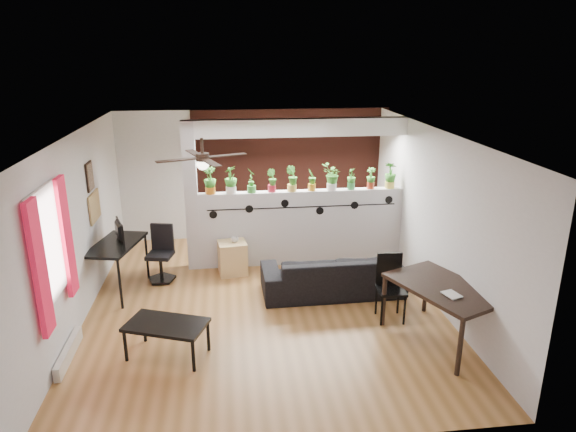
{
  "coord_description": "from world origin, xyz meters",
  "views": [
    {
      "loc": [
        -0.48,
        -7.06,
        3.7
      ],
      "look_at": [
        0.45,
        0.6,
        1.19
      ],
      "focal_mm": 32.0,
      "sensor_mm": 36.0,
      "label": 1
    }
  ],
  "objects": [
    {
      "name": "potted_plant_7",
      "position": [
        1.68,
        1.5,
        1.55
      ],
      "size": [
        0.22,
        0.24,
        0.38
      ],
      "color": "#328A41",
      "rests_on": "partition_wall"
    },
    {
      "name": "potted_plant_1",
      "position": [
        -0.43,
        1.5,
        1.6
      ],
      "size": [
        0.31,
        0.32,
        0.47
      ],
      "color": "white",
      "rests_on": "partition_wall"
    },
    {
      "name": "corkboard",
      "position": [
        -2.58,
        0.95,
        1.35
      ],
      "size": [
        0.03,
        0.6,
        0.45
      ],
      "primitive_type": "cube",
      "color": "#A3814F",
      "rests_on": "room_shell"
    },
    {
      "name": "potted_plant_5",
      "position": [
        0.98,
        1.5,
        1.56
      ],
      "size": [
        0.23,
        0.24,
        0.39
      ],
      "color": "orange",
      "rests_on": "partition_wall"
    },
    {
      "name": "framed_art",
      "position": [
        -2.58,
        0.9,
        1.85
      ],
      "size": [
        0.03,
        0.34,
        0.44
      ],
      "color": "#8C7259",
      "rests_on": "room_shell"
    },
    {
      "name": "office_chair",
      "position": [
        -1.63,
        1.04,
        0.41
      ],
      "size": [
        0.49,
        0.49,
        0.93
      ],
      "color": "black",
      "rests_on": "ground"
    },
    {
      "name": "baseboard_heater",
      "position": [
        -2.54,
        -1.2,
        0.09
      ],
      "size": [
        0.08,
        1.0,
        0.18
      ],
      "primitive_type": "cube",
      "color": "silver",
      "rests_on": "ground"
    },
    {
      "name": "folding_chair",
      "position": [
        1.76,
        -0.62,
        0.56
      ],
      "size": [
        0.41,
        0.41,
        0.96
      ],
      "color": "black",
      "rests_on": "ground"
    },
    {
      "name": "ceiling_fan",
      "position": [
        -0.8,
        -0.3,
        2.31
      ],
      "size": [
        1.19,
        1.19,
        0.43
      ],
      "color": "black",
      "rests_on": "room_shell"
    },
    {
      "name": "dining_table",
      "position": [
        2.25,
        -1.32,
        0.7
      ],
      "size": [
        1.37,
        1.67,
        0.79
      ],
      "color": "black",
      "rests_on": "ground"
    },
    {
      "name": "partition_wall",
      "position": [
        0.8,
        1.5,
        0.68
      ],
      "size": [
        3.6,
        0.18,
        1.35
      ],
      "primitive_type": "cube",
      "color": "#BCBCC1",
      "rests_on": "ground"
    },
    {
      "name": "vine_decal",
      "position": [
        0.8,
        1.4,
        1.08
      ],
      "size": [
        3.31,
        0.01,
        0.3
      ],
      "color": "black",
      "rests_on": "partition_wall"
    },
    {
      "name": "ceiling_header",
      "position": [
        0.8,
        1.5,
        2.45
      ],
      "size": [
        3.6,
        0.18,
        0.3
      ],
      "primitive_type": "cube",
      "color": "silver",
      "rests_on": "room_shell"
    },
    {
      "name": "pier_column",
      "position": [
        -1.11,
        1.5,
        1.3
      ],
      "size": [
        0.22,
        0.2,
        2.6
      ],
      "primitive_type": "cube",
      "color": "#BCBCC1",
      "rests_on": "ground"
    },
    {
      "name": "cup",
      "position": [
        -0.4,
        1.16,
        0.62
      ],
      "size": [
        0.15,
        0.15,
        0.1
      ],
      "primitive_type": "imported",
      "rotation": [
        0.0,
        0.0,
        -0.24
      ],
      "color": "gray",
      "rests_on": "cube_shelf"
    },
    {
      "name": "potted_plant_8",
      "position": [
        2.03,
        1.5,
        1.55
      ],
      "size": [
        0.23,
        0.21,
        0.38
      ],
      "color": "#B4381C",
      "rests_on": "partition_wall"
    },
    {
      "name": "window_assembly",
      "position": [
        -2.56,
        -1.2,
        1.51
      ],
      "size": [
        0.09,
        1.3,
        1.55
      ],
      "color": "white",
      "rests_on": "room_shell"
    },
    {
      "name": "potted_plant_3",
      "position": [
        0.27,
        1.5,
        1.56
      ],
      "size": [
        0.25,
        0.25,
        0.4
      ],
      "color": "#B01C2E",
      "rests_on": "partition_wall"
    },
    {
      "name": "potted_plant_0",
      "position": [
        -0.78,
        1.5,
        1.6
      ],
      "size": [
        0.31,
        0.3,
        0.47
      ],
      "color": "orange",
      "rests_on": "partition_wall"
    },
    {
      "name": "brick_panel",
      "position": [
        0.8,
        2.97,
        1.3
      ],
      "size": [
        3.9,
        0.05,
        2.6
      ],
      "primitive_type": "cube",
      "color": "brown",
      "rests_on": "ground"
    },
    {
      "name": "monitor",
      "position": [
        -2.25,
        0.81,
        0.92
      ],
      "size": [
        0.3,
        0.15,
        0.17
      ],
      "primitive_type": "imported",
      "rotation": [
        0.0,
        0.0,
        1.92
      ],
      "color": "black",
      "rests_on": "computer_desk"
    },
    {
      "name": "book",
      "position": [
        2.15,
        -1.62,
        0.8
      ],
      "size": [
        0.23,
        0.27,
        0.02
      ],
      "primitive_type": "imported",
      "rotation": [
        0.0,
        0.0,
        0.29
      ],
      "color": "gray",
      "rests_on": "dining_table"
    },
    {
      "name": "potted_plant_9",
      "position": [
        2.38,
        1.5,
        1.6
      ],
      "size": [
        0.31,
        0.3,
        0.47
      ],
      "color": "#E8D452",
      "rests_on": "partition_wall"
    },
    {
      "name": "potted_plant_6",
      "position": [
        1.33,
        1.5,
        1.59
      ],
      "size": [
        0.31,
        0.3,
        0.46
      ],
      "color": "white",
      "rests_on": "partition_wall"
    },
    {
      "name": "potted_plant_2",
      "position": [
        -0.08,
        1.5,
        1.58
      ],
      "size": [
        0.22,
        0.25,
        0.43
      ],
      "color": "#368D33",
      "rests_on": "partition_wall"
    },
    {
      "name": "coffee_table",
      "position": [
        -1.31,
        -1.27,
        0.41
      ],
      "size": [
        1.11,
        0.86,
        0.46
      ],
      "color": "black",
      "rests_on": "ground"
    },
    {
      "name": "sofa",
      "position": [
        1.11,
        0.23,
        0.31
      ],
      "size": [
        2.13,
        0.86,
        0.62
      ],
      "primitive_type": "imported",
      "rotation": [
        0.0,
        0.0,
        3.16
      ],
      "color": "black",
      "rests_on": "ground"
    },
    {
      "name": "potted_plant_4",
      "position": [
        0.62,
        1.5,
        1.58
      ],
      "size": [
        0.29,
        0.27,
        0.44
      ],
      "color": "gold",
      "rests_on": "partition_wall"
    },
    {
      "name": "computer_desk",
      "position": [
        -2.25,
        0.66,
        0.75
      ],
      "size": [
        0.85,
        1.26,
        0.83
      ],
      "color": "black",
      "rests_on": "ground"
    },
    {
      "name": "room_shell",
      "position": [
        0.0,
        0.0,
        1.3
      ],
      "size": [
        6.3,
        7.1,
        2.9
      ],
      "color": "brown",
      "rests_on": "ground"
    },
    {
      "name": "cube_shelf",
      "position": [
        -0.45,
        1.16,
        0.29
      ],
      "size": [
        0.52,
        0.47,
        0.57
      ],
      "primitive_type": "cube",
      "rotation": [
        0.0,
        0.0,
        0.13
      ],
      "color": "tan",
      "rests_on": "ground"
    }
  ]
}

